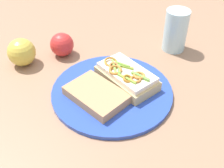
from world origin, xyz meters
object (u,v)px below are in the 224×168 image
at_px(bread_slice_side, 96,95).
at_px(drinking_glass, 176,30).
at_px(plate, 112,92).
at_px(sandwich, 126,76).
at_px(apple_0, 62,45).
at_px(apple_2, 22,52).

bearing_deg(bread_slice_side, drinking_glass, 90.82).
relative_size(plate, bread_slice_side, 2.12).
distance_m(sandwich, bread_slice_side, 0.10).
relative_size(apple_0, apple_2, 0.88).
relative_size(plate, drinking_glass, 2.41).
relative_size(apple_0, drinking_glass, 0.55).
bearing_deg(apple_0, apple_2, 176.84).
height_order(sandwich, bread_slice_side, sandwich).
height_order(plate, apple_2, apple_2).
xyz_separation_m(bread_slice_side, apple_0, (-0.00, 0.24, 0.01)).
bearing_deg(apple_2, drinking_glass, -16.78).
bearing_deg(plate, apple_0, 103.05).
xyz_separation_m(plate, bread_slice_side, (-0.05, -0.01, 0.02)).
bearing_deg(drinking_glass, apple_0, 158.58).
relative_size(plate, sandwich, 1.72).
bearing_deg(apple_0, bread_slice_side, -88.97).
height_order(plate, apple_0, apple_0).
xyz_separation_m(plate, drinking_glass, (0.27, 0.10, 0.06)).
bearing_deg(plate, sandwich, 12.50).
relative_size(bread_slice_side, apple_2, 1.83).
distance_m(apple_2, drinking_glass, 0.46).
bearing_deg(drinking_glass, plate, -159.26).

